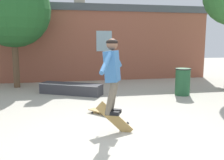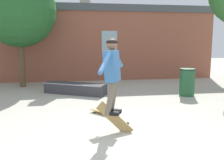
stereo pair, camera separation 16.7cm
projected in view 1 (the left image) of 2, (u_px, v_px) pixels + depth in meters
ground_plane at (117, 138)px, 4.60m from camera, size 40.00×40.00×0.00m
building_backdrop at (83, 41)px, 11.14m from camera, size 12.39×0.52×4.24m
tree_left at (13, 10)px, 9.21m from camera, size 2.77×2.77×4.30m
skate_ledge at (71, 89)px, 8.39m from camera, size 2.13×1.51×0.37m
trash_bin at (183, 81)px, 8.20m from camera, size 0.52×0.52×0.89m
skater at (112, 70)px, 4.65m from camera, size 0.68×1.28×1.43m
skateboard_flipping at (114, 119)px, 4.89m from camera, size 0.71×0.30×0.70m
skateboard_resting at (103, 112)px, 6.06m from camera, size 0.67×0.76×0.08m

